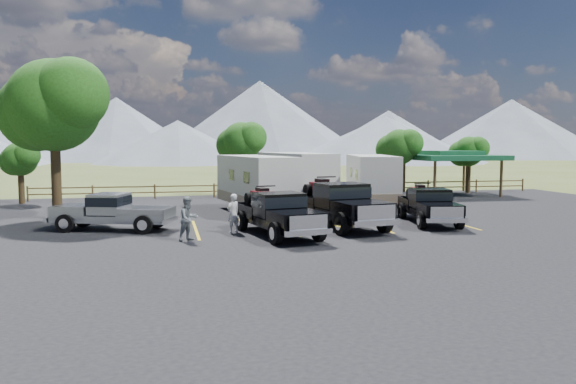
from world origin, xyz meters
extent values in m
plane|color=#4A5A26|center=(0.00, 0.00, 0.00)|extent=(320.00, 320.00, 0.00)
cube|color=black|center=(0.00, 3.00, 0.02)|extent=(44.00, 34.00, 0.04)
cube|color=yellow|center=(-6.00, 4.00, 0.04)|extent=(0.12, 5.50, 0.01)
cube|color=yellow|center=(-2.00, 4.00, 0.04)|extent=(0.12, 5.50, 0.01)
cube|color=yellow|center=(2.00, 4.00, 0.04)|extent=(0.12, 5.50, 0.01)
cube|color=yellow|center=(6.00, 4.00, 0.04)|extent=(0.12, 5.50, 0.01)
cylinder|color=black|center=(-12.50, 9.00, 2.24)|extent=(0.48, 0.48, 4.48)
sphere|color=#204A12|center=(-12.50, 9.00, 5.60)|extent=(4.48, 4.48, 4.48)
sphere|color=#204A12|center=(-11.54, 8.20, 6.08)|extent=(3.52, 3.52, 3.52)
sphere|color=#204A12|center=(-13.40, 9.70, 5.28)|extent=(3.84, 3.84, 3.84)
cylinder|color=black|center=(9.00, 17.00, 1.40)|extent=(0.39, 0.39, 2.80)
sphere|color=#204A12|center=(9.00, 17.00, 3.50)|extent=(2.52, 2.52, 2.52)
sphere|color=#204A12|center=(9.54, 16.55, 3.77)|extent=(1.98, 1.98, 1.98)
sphere|color=#204A12|center=(8.50, 17.40, 3.32)|extent=(2.16, 2.16, 2.16)
cylinder|color=black|center=(15.00, 18.00, 1.26)|extent=(0.38, 0.38, 2.52)
sphere|color=#204A12|center=(15.00, 18.00, 3.15)|extent=(2.24, 2.24, 2.24)
sphere|color=#204A12|center=(15.48, 17.60, 3.39)|extent=(1.76, 1.76, 1.76)
sphere|color=#204A12|center=(14.55, 18.35, 2.99)|extent=(1.92, 1.92, 1.92)
cylinder|color=black|center=(-2.00, 19.00, 1.54)|extent=(0.41, 0.41, 3.08)
sphere|color=#204A12|center=(-2.00, 19.00, 3.85)|extent=(2.80, 2.80, 2.80)
sphere|color=#204A12|center=(-1.40, 18.50, 4.15)|extent=(2.20, 2.20, 2.20)
sphere|color=#204A12|center=(-2.56, 19.44, 3.65)|extent=(2.40, 2.40, 2.40)
cylinder|color=black|center=(-16.00, 17.00, 1.12)|extent=(0.36, 0.36, 2.24)
sphere|color=#204A12|center=(-16.00, 17.00, 2.80)|extent=(2.10, 2.10, 2.10)
sphere|color=#204A12|center=(-15.55, 16.62, 3.02)|extent=(1.65, 1.65, 1.65)
sphere|color=#204A12|center=(-16.42, 17.33, 2.65)|extent=(1.80, 1.80, 1.80)
cylinder|color=brown|center=(-16.00, 18.50, 0.50)|extent=(0.12, 0.12, 1.00)
cylinder|color=brown|center=(-12.00, 18.50, 0.50)|extent=(0.12, 0.12, 1.00)
cylinder|color=brown|center=(-8.00, 18.50, 0.50)|extent=(0.12, 0.12, 1.00)
cylinder|color=brown|center=(-4.00, 18.50, 0.50)|extent=(0.12, 0.12, 1.00)
cylinder|color=brown|center=(0.00, 18.50, 0.50)|extent=(0.12, 0.12, 1.00)
cylinder|color=brown|center=(4.00, 18.50, 0.50)|extent=(0.12, 0.12, 1.00)
cylinder|color=brown|center=(8.00, 18.50, 0.50)|extent=(0.12, 0.12, 1.00)
cylinder|color=brown|center=(12.00, 18.50, 0.50)|extent=(0.12, 0.12, 1.00)
cylinder|color=brown|center=(16.00, 18.50, 0.50)|extent=(0.12, 0.12, 1.00)
cylinder|color=brown|center=(20.00, 18.50, 0.50)|extent=(0.12, 0.12, 1.00)
cube|color=brown|center=(2.00, 18.50, 0.45)|extent=(36.00, 0.06, 0.08)
cube|color=brown|center=(2.00, 18.50, 0.85)|extent=(36.00, 0.06, 0.08)
cylinder|color=brown|center=(10.50, 14.50, 1.30)|extent=(0.20, 0.20, 2.60)
cylinder|color=brown|center=(10.50, 19.50, 1.30)|extent=(0.20, 0.20, 2.60)
cylinder|color=brown|center=(15.50, 14.50, 1.30)|extent=(0.20, 0.20, 2.60)
cylinder|color=brown|center=(15.50, 19.50, 1.30)|extent=(0.20, 0.20, 2.60)
cube|color=#185532|center=(13.00, 17.00, 2.75)|extent=(6.20, 6.20, 0.35)
cube|color=#185532|center=(13.00, 17.00, 3.05)|extent=(3.50, 3.50, 0.35)
cone|color=slate|center=(-18.00, 112.00, 7.00)|extent=(44.00, 44.00, 14.00)
cone|color=slate|center=(14.00, 108.00, 9.00)|extent=(52.00, 52.00, 18.00)
cone|color=slate|center=(48.00, 114.00, 6.00)|extent=(40.00, 40.00, 12.00)
cone|color=slate|center=(80.00, 110.00, 7.50)|extent=(50.00, 50.00, 15.00)
cone|color=slate|center=(-5.00, 87.00, 4.00)|extent=(32.00, 32.00, 8.00)
cone|color=slate|center=(35.00, 84.00, 4.50)|extent=(40.00, 40.00, 9.00)
cube|color=black|center=(-2.83, 1.75, 0.64)|extent=(2.82, 5.64, 0.34)
cube|color=black|center=(-2.45, -0.02, 0.99)|extent=(2.13, 2.04, 0.47)
cube|color=black|center=(-2.80, 1.64, 1.32)|extent=(2.05, 1.81, 0.95)
cube|color=black|center=(-2.80, 1.64, 1.46)|extent=(2.10, 1.88, 0.43)
cube|color=black|center=(-3.18, 3.42, 0.90)|extent=(2.25, 2.60, 0.52)
cube|color=silver|center=(-2.25, -0.97, 0.94)|extent=(1.50, 0.39, 0.52)
cube|color=silver|center=(-2.24, -1.02, 0.58)|extent=(1.85, 0.55, 0.21)
cube|color=silver|center=(-3.42, 4.53, 0.58)|extent=(1.85, 0.53, 0.21)
cylinder|color=black|center=(-3.31, -0.26, 0.47)|extent=(0.45, 0.89, 0.85)
cylinder|color=black|center=(-1.57, 0.10, 0.47)|extent=(0.45, 0.89, 0.85)
cylinder|color=black|center=(-4.09, 3.40, 0.47)|extent=(0.45, 0.89, 0.85)
cylinder|color=black|center=(-2.34, 3.77, 0.47)|extent=(0.45, 0.89, 0.85)
cube|color=maroon|center=(-3.18, 3.42, 1.54)|extent=(0.90, 1.34, 0.33)
cube|color=black|center=(-3.18, 3.42, 1.77)|extent=(0.52, 0.77, 0.17)
cube|color=maroon|center=(-3.07, 2.91, 1.63)|extent=(0.81, 0.48, 0.21)
cylinder|color=black|center=(-3.09, 3.00, 1.96)|extent=(0.85, 0.23, 0.06)
cylinder|color=black|center=(-3.49, 2.82, 1.35)|extent=(0.35, 0.57, 0.53)
cylinder|color=black|center=(-2.65, 3.00, 1.35)|extent=(0.35, 0.57, 0.53)
cylinder|color=black|center=(-3.70, 3.84, 1.35)|extent=(0.35, 0.57, 0.53)
cylinder|color=black|center=(-2.87, 4.02, 1.35)|extent=(0.35, 0.57, 0.53)
cube|color=black|center=(0.34, 3.45, 0.71)|extent=(2.92, 6.30, 0.38)
cube|color=black|center=(0.67, 1.43, 1.10)|extent=(2.33, 2.22, 0.53)
cube|color=black|center=(0.36, 3.32, 1.48)|extent=(2.24, 1.96, 1.06)
cube|color=black|center=(0.36, 3.32, 1.64)|extent=(2.30, 2.03, 0.48)
cube|color=black|center=(0.03, 5.34, 1.00)|extent=(2.43, 2.85, 0.58)
cube|color=silver|center=(0.85, 0.36, 1.05)|extent=(1.69, 0.36, 0.58)
cube|color=silver|center=(0.86, 0.30, 0.65)|extent=(2.09, 0.53, 0.23)
cube|color=silver|center=(-0.18, 6.59, 0.65)|extent=(2.08, 0.51, 0.23)
cylinder|color=black|center=(-0.30, 1.21, 0.52)|extent=(0.47, 1.00, 0.96)
cylinder|color=black|center=(1.67, 1.53, 0.52)|extent=(0.47, 1.00, 0.96)
cylinder|color=black|center=(-0.99, 5.36, 0.52)|extent=(0.47, 1.00, 0.96)
cylinder|color=black|center=(0.98, 5.69, 0.52)|extent=(0.47, 1.00, 0.96)
cube|color=maroon|center=(0.03, 5.34, 1.72)|extent=(0.96, 1.49, 0.37)
cube|color=black|center=(0.03, 5.34, 1.99)|extent=(0.55, 0.86, 0.19)
cube|color=maroon|center=(0.12, 4.76, 1.83)|extent=(0.90, 0.51, 0.23)
cylinder|color=black|center=(0.11, 4.86, 2.20)|extent=(0.95, 0.22, 0.06)
cylinder|color=black|center=(-0.35, 4.68, 1.51)|extent=(0.37, 0.63, 0.60)
cylinder|color=black|center=(0.59, 4.84, 1.51)|extent=(0.37, 0.63, 0.60)
cylinder|color=black|center=(-0.54, 5.83, 1.51)|extent=(0.37, 0.63, 0.60)
cylinder|color=black|center=(0.40, 5.99, 1.51)|extent=(0.37, 0.63, 0.60)
cube|color=black|center=(4.72, 3.63, 0.59)|extent=(2.46, 5.22, 0.32)
cube|color=black|center=(4.43, 1.96, 0.92)|extent=(1.94, 1.85, 0.44)
cube|color=black|center=(4.70, 3.52, 1.23)|extent=(1.87, 1.64, 0.88)
cube|color=black|center=(4.70, 3.52, 1.36)|extent=(1.91, 1.70, 0.40)
cube|color=black|center=(4.99, 5.19, 0.84)|extent=(2.03, 2.37, 0.48)
cube|color=silver|center=(4.27, 1.08, 0.88)|extent=(1.40, 0.31, 0.48)
cube|color=silver|center=(4.26, 1.03, 0.54)|extent=(1.73, 0.45, 0.19)
cube|color=silver|center=(5.17, 6.23, 0.54)|extent=(1.72, 0.44, 0.19)
cylinder|color=black|center=(3.60, 2.06, 0.44)|extent=(0.40, 0.83, 0.79)
cylinder|color=black|center=(5.23, 1.77, 0.44)|extent=(0.40, 0.83, 0.79)
cylinder|color=black|center=(4.20, 5.49, 0.44)|extent=(0.40, 0.83, 0.79)
cylinder|color=black|center=(5.83, 5.20, 0.44)|extent=(0.40, 0.83, 0.79)
cube|color=maroon|center=(4.99, 5.19, 1.43)|extent=(0.80, 1.23, 0.31)
cube|color=black|center=(4.99, 5.19, 1.65)|extent=(0.46, 0.71, 0.16)
cube|color=maroon|center=(4.91, 4.71, 1.52)|extent=(0.75, 0.43, 0.19)
cylinder|color=black|center=(4.92, 4.80, 1.83)|extent=(0.79, 0.19, 0.05)
cylinder|color=black|center=(4.52, 4.78, 1.25)|extent=(0.31, 0.52, 0.49)
cylinder|color=black|center=(5.30, 4.64, 1.25)|extent=(0.31, 0.52, 0.49)
cylinder|color=black|center=(4.68, 5.73, 1.25)|extent=(0.31, 0.52, 0.49)
cylinder|color=black|center=(5.46, 5.60, 1.25)|extent=(0.31, 0.52, 0.49)
cube|color=silver|center=(-2.56, 9.08, 1.82)|extent=(3.52, 7.34, 2.54)
cube|color=gray|center=(-2.56, 9.08, 0.84)|extent=(3.55, 7.38, 0.56)
cube|color=black|center=(-3.35, 7.14, 2.08)|extent=(0.18, 0.83, 0.56)
cube|color=black|center=(-1.11, 7.56, 2.08)|extent=(0.18, 0.83, 0.56)
cylinder|color=black|center=(-3.65, 9.16, 0.37)|extent=(0.35, 0.69, 0.66)
cylinder|color=black|center=(-1.57, 9.55, 0.37)|extent=(0.35, 0.69, 0.66)
cube|color=black|center=(-1.74, 4.79, 0.51)|extent=(0.43, 1.68, 0.09)
cube|color=silver|center=(0.42, 12.59, 1.88)|extent=(3.51, 7.55, 2.61)
cube|color=gray|center=(0.42, 12.59, 0.86)|extent=(3.54, 7.59, 0.58)
cube|color=black|center=(-0.44, 10.60, 2.14)|extent=(0.17, 0.86, 0.58)
cube|color=black|center=(1.88, 10.99, 2.14)|extent=(0.17, 0.86, 0.58)
cylinder|color=black|center=(-0.71, 12.69, 0.38)|extent=(0.35, 0.71, 0.68)
cylinder|color=black|center=(1.45, 13.06, 0.38)|extent=(0.35, 0.71, 0.68)
cube|color=black|center=(1.17, 8.15, 0.52)|extent=(0.41, 1.74, 0.10)
cube|color=silver|center=(4.53, 10.66, 1.80)|extent=(3.62, 7.26, 2.50)
cube|color=gray|center=(4.53, 10.66, 0.83)|extent=(3.65, 7.30, 0.56)
cube|color=black|center=(3.07, 9.20, 2.05)|extent=(0.19, 0.82, 0.56)
cube|color=black|center=(5.27, 8.73, 2.05)|extent=(0.19, 0.82, 0.56)
cylinder|color=black|center=(3.56, 11.15, 0.36)|extent=(0.36, 0.68, 0.65)
cylinder|color=black|center=(5.61, 10.72, 0.36)|extent=(0.36, 0.68, 0.65)
cube|color=black|center=(3.63, 6.45, 0.50)|extent=(0.46, 1.66, 0.09)
cube|color=gray|center=(-9.51, 4.59, 0.58)|extent=(5.14, 3.07, 0.31)
cube|color=gray|center=(-11.07, 5.12, 0.90)|extent=(1.99, 2.06, 0.43)
cube|color=gray|center=(-9.61, 4.63, 1.20)|extent=(1.79, 1.96, 0.86)
cube|color=black|center=(-9.61, 4.63, 1.33)|extent=(1.85, 2.01, 0.39)
cube|color=gray|center=(-8.05, 4.10, 0.82)|extent=(2.48, 2.22, 0.47)
cube|color=silver|center=(-11.90, 5.40, 0.85)|extent=(0.51, 1.32, 0.47)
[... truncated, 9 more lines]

